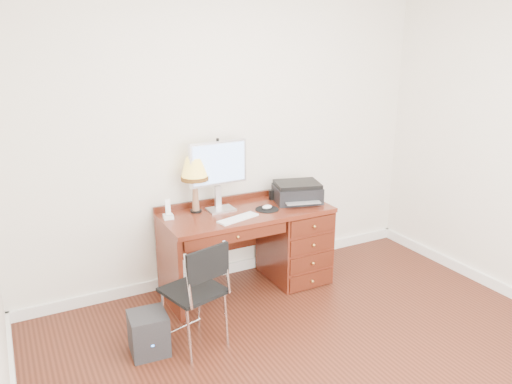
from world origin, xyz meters
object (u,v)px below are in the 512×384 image
leg_lamp (195,172)px  chair (196,286)px  equipment_box (149,333)px  printer (297,192)px  desk (277,239)px  monitor (219,167)px  phone (168,213)px

leg_lamp → chair: leg_lamp is taller
equipment_box → printer: bearing=24.0°
desk → chair: bearing=-147.2°
equipment_box → desk: bearing=26.5°
monitor → desk: bearing=-17.0°
desk → chair: chair is taller
monitor → equipment_box: bearing=-144.2°
monitor → printer: 0.80m
printer → equipment_box: 1.85m
desk → chair: size_ratio=1.80×
printer → equipment_box: printer is taller
equipment_box → chair: bearing=-14.5°
desk → chair: 1.27m
phone → chair: bearing=-87.3°
monitor → phone: 0.59m
leg_lamp → monitor: bearing=-8.0°
printer → monitor: bearing=-174.3°
leg_lamp → chair: bearing=-111.6°
printer → phone: size_ratio=2.85×
monitor → equipment_box: (-0.88, -0.70, -0.98)m
printer → equipment_box: size_ratio=1.57×
equipment_box → monitor: bearing=42.9°
desk → monitor: monitor is taller
monitor → printer: size_ratio=1.26×
desk → monitor: (-0.52, 0.13, 0.72)m
phone → equipment_box: phone is taller
chair → printer: bearing=13.3°
desk → chair: (-1.07, -0.69, 0.09)m
monitor → leg_lamp: (-0.21, 0.03, -0.03)m
phone → chair: 0.85m
desk → printer: size_ratio=3.09×
desk → equipment_box: desk is taller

